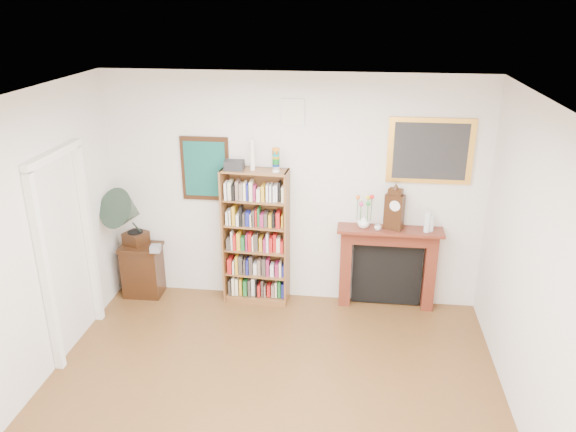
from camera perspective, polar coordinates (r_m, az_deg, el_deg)
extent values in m
cube|color=white|center=(3.91, -3.67, 10.04)|extent=(4.50, 5.00, 0.01)
cube|color=silver|center=(6.68, 0.49, 2.50)|extent=(4.50, 0.01, 2.80)
cube|color=silver|center=(4.62, 25.82, -8.97)|extent=(0.01, 5.00, 2.80)
cube|color=white|center=(5.93, -23.44, -5.62)|extent=(0.08, 0.08, 2.10)
cube|color=white|center=(6.67, -19.56, -2.05)|extent=(0.08, 0.08, 2.10)
cube|color=white|center=(5.94, -22.78, 5.75)|extent=(0.08, 1.02, 0.08)
cube|color=black|center=(6.78, -8.40, 4.78)|extent=(0.58, 0.03, 0.78)
cube|color=#115048|center=(6.76, -8.44, 4.73)|extent=(0.50, 0.01, 0.67)
cube|color=white|center=(6.41, 0.50, 10.50)|extent=(0.26, 0.03, 0.30)
cube|color=silver|center=(6.39, 0.48, 10.47)|extent=(0.22, 0.01, 0.26)
cube|color=gold|center=(6.51, 14.25, 6.41)|extent=(0.95, 0.03, 0.75)
cube|color=#262628|center=(6.50, 14.27, 6.37)|extent=(0.82, 0.01, 0.65)
cube|color=brown|center=(6.86, -6.40, -2.02)|extent=(0.04, 0.28, 1.70)
cube|color=brown|center=(6.74, -0.11, -2.35)|extent=(0.04, 0.28, 1.70)
cube|color=brown|center=(6.50, -3.44, 4.59)|extent=(0.80, 0.33, 0.02)
cube|color=brown|center=(7.16, -3.14, -8.16)|extent=(0.80, 0.33, 0.07)
cube|color=brown|center=(6.91, -3.09, -1.76)|extent=(0.78, 0.07, 1.70)
cube|color=brown|center=(7.00, -3.20, -5.80)|extent=(0.75, 0.31, 0.02)
cube|color=brown|center=(6.86, -3.25, -3.42)|extent=(0.75, 0.31, 0.02)
cube|color=brown|center=(6.73, -3.31, -0.94)|extent=(0.75, 0.31, 0.02)
cube|color=brown|center=(6.61, -3.37, 1.64)|extent=(0.75, 0.31, 0.02)
cube|color=black|center=(7.35, -14.53, -5.34)|extent=(0.50, 0.37, 0.68)
cube|color=#4E1B12|center=(6.88, 5.87, -5.13)|extent=(0.14, 0.18, 1.00)
cube|color=#4E1B12|center=(6.95, 14.18, -5.45)|extent=(0.14, 0.18, 1.00)
cube|color=#4E1B12|center=(6.72, 10.27, -2.11)|extent=(1.14, 0.19, 0.16)
cube|color=#4E1B12|center=(6.65, 10.34, -1.45)|extent=(1.23, 0.30, 0.04)
cube|color=black|center=(6.99, 9.98, -5.70)|extent=(0.83, 0.09, 0.80)
cube|color=black|center=(7.26, -15.19, -2.16)|extent=(0.32, 0.32, 0.15)
cylinder|color=black|center=(7.23, -15.25, -1.57)|extent=(0.25, 0.25, 0.01)
cone|color=#2F4438|center=(6.98, -15.96, 0.47)|extent=(0.69, 0.76, 0.64)
cube|color=#A1A0AC|center=(6.99, -13.32, -3.23)|extent=(0.14, 0.14, 0.08)
cube|color=black|center=(6.57, 10.73, 0.41)|extent=(0.24, 0.19, 0.42)
cylinder|color=white|center=(6.48, 10.81, 1.01)|extent=(0.12, 0.06, 0.13)
cube|color=black|center=(6.49, 10.87, 2.40)|extent=(0.18, 0.15, 0.08)
imported|color=white|center=(6.61, 7.69, -0.57)|extent=(0.17, 0.17, 0.15)
imported|color=silver|center=(6.57, 9.09, -1.19)|extent=(0.08, 0.08, 0.06)
cylinder|color=silver|center=(6.61, 13.97, -0.61)|extent=(0.07, 0.07, 0.24)
cylinder|color=silver|center=(6.65, 14.36, -0.69)|extent=(0.06, 0.06, 0.20)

